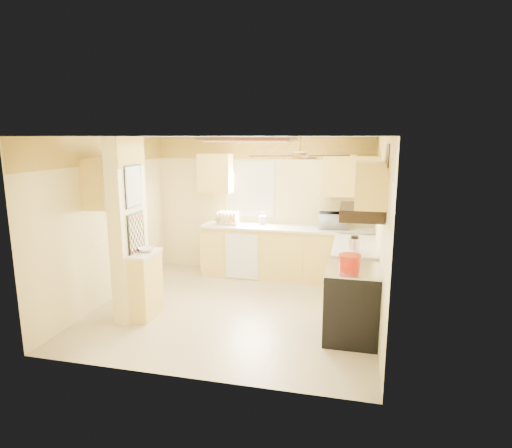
% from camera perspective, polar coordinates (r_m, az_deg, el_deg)
% --- Properties ---
extents(floor, '(4.00, 4.00, 0.00)m').
position_cam_1_polar(floor, '(6.45, -2.79, -11.22)').
color(floor, tan).
rests_on(floor, ground).
extents(ceiling, '(4.00, 4.00, 0.00)m').
position_cam_1_polar(ceiling, '(5.95, -3.02, 11.58)').
color(ceiling, white).
rests_on(ceiling, wall_back).
extents(wall_back, '(4.00, 0.00, 4.00)m').
position_cam_1_polar(wall_back, '(7.89, 0.94, 2.46)').
color(wall_back, '#EDD990').
rests_on(wall_back, floor).
extents(wall_front, '(4.00, 0.00, 4.00)m').
position_cam_1_polar(wall_front, '(4.34, -9.92, -5.28)').
color(wall_front, '#EDD990').
rests_on(wall_front, floor).
extents(wall_left, '(0.00, 3.80, 3.80)m').
position_cam_1_polar(wall_left, '(6.90, -19.06, 0.51)').
color(wall_left, '#EDD990').
rests_on(wall_left, floor).
extents(wall_right, '(0.00, 3.80, 3.80)m').
position_cam_1_polar(wall_right, '(5.86, 16.26, -1.20)').
color(wall_right, '#EDD990').
rests_on(wall_right, floor).
extents(wallpaper_border, '(4.00, 0.02, 0.40)m').
position_cam_1_polar(wallpaper_border, '(7.78, 0.94, 10.10)').
color(wallpaper_border, '#FFDE4B').
rests_on(wallpaper_border, wall_back).
extents(partition_column, '(0.20, 0.70, 2.50)m').
position_cam_1_polar(partition_column, '(6.11, -16.63, -0.71)').
color(partition_column, '#EDD990').
rests_on(partition_column, floor).
extents(partition_ledge, '(0.25, 0.55, 0.90)m').
position_cam_1_polar(partition_ledge, '(6.22, -14.43, -8.04)').
color(partition_ledge, '#DABF62').
rests_on(partition_ledge, floor).
extents(ledge_top, '(0.28, 0.58, 0.04)m').
position_cam_1_polar(ledge_top, '(6.08, -14.65, -3.86)').
color(ledge_top, white).
rests_on(ledge_top, partition_ledge).
extents(lower_cabinets_back, '(3.00, 0.60, 0.90)m').
position_cam_1_polar(lower_cabinets_back, '(7.68, 4.10, -3.93)').
color(lower_cabinets_back, '#DABF62').
rests_on(lower_cabinets_back, floor).
extents(lower_cabinets_right, '(0.60, 1.40, 0.90)m').
position_cam_1_polar(lower_cabinets_right, '(6.63, 13.02, -6.72)').
color(lower_cabinets_right, '#DABF62').
rests_on(lower_cabinets_right, floor).
extents(countertop_back, '(3.04, 0.64, 0.04)m').
position_cam_1_polar(countertop_back, '(7.56, 4.13, -0.52)').
color(countertop_back, white).
rests_on(countertop_back, lower_cabinets_back).
extents(countertop_right, '(0.64, 1.44, 0.04)m').
position_cam_1_polar(countertop_right, '(6.51, 13.12, -2.77)').
color(countertop_right, white).
rests_on(countertop_right, lower_cabinets_right).
extents(dishwasher_panel, '(0.58, 0.02, 0.80)m').
position_cam_1_polar(dishwasher_panel, '(7.55, -1.94, -4.35)').
color(dishwasher_panel, white).
rests_on(dishwasher_panel, lower_cabinets_back).
extents(window, '(0.92, 0.02, 1.02)m').
position_cam_1_polar(window, '(7.89, -0.85, 4.66)').
color(window, white).
rests_on(window, wall_back).
extents(upper_cab_back_left, '(0.60, 0.35, 0.70)m').
position_cam_1_polar(upper_cab_back_left, '(7.88, -5.41, 6.79)').
color(upper_cab_back_left, '#DABF62').
rests_on(upper_cab_back_left, wall_back).
extents(upper_cab_back_right, '(0.90, 0.35, 0.70)m').
position_cam_1_polar(upper_cab_back_right, '(7.47, 12.44, 6.31)').
color(upper_cab_back_right, '#DABF62').
rests_on(upper_cab_back_right, wall_back).
extents(upper_cab_right, '(0.35, 1.00, 0.70)m').
position_cam_1_polar(upper_cab_right, '(6.99, 14.62, 5.88)').
color(upper_cab_right, '#DABF62').
rests_on(upper_cab_right, wall_right).
extents(upper_cab_left_wall, '(0.35, 0.75, 0.70)m').
position_cam_1_polar(upper_cab_left_wall, '(6.52, -19.27, 5.22)').
color(upper_cab_left_wall, '#DABF62').
rests_on(upper_cab_left_wall, wall_left).
extents(upper_cab_over_stove, '(0.35, 0.76, 0.52)m').
position_cam_1_polar(upper_cab_over_stove, '(5.19, 15.04, 5.14)').
color(upper_cab_over_stove, '#DABF62').
rests_on(upper_cab_over_stove, wall_right).
extents(stove, '(0.68, 0.77, 0.92)m').
position_cam_1_polar(stove, '(5.55, 12.60, -10.25)').
color(stove, black).
rests_on(stove, floor).
extents(range_hood, '(0.50, 0.76, 0.14)m').
position_cam_1_polar(range_hood, '(5.24, 13.92, 1.59)').
color(range_hood, black).
rests_on(range_hood, upper_cab_over_stove).
extents(poster_menu, '(0.02, 0.42, 0.57)m').
position_cam_1_polar(poster_menu, '(5.96, -16.03, 4.89)').
color(poster_menu, black).
rests_on(poster_menu, partition_column).
extents(poster_nashville, '(0.02, 0.42, 0.57)m').
position_cam_1_polar(poster_nashville, '(6.06, -15.69, -1.22)').
color(poster_nashville, black).
rests_on(poster_nashville, partition_column).
extents(ceiling_light_panel, '(1.35, 0.95, 0.06)m').
position_cam_1_polar(ceiling_light_panel, '(6.41, -0.87, 11.19)').
color(ceiling_light_panel, brown).
rests_on(ceiling_light_panel, ceiling).
extents(ceiling_fan, '(1.15, 1.15, 0.26)m').
position_cam_1_polar(ceiling_fan, '(5.06, 5.79, 9.13)').
color(ceiling_fan, gold).
rests_on(ceiling_fan, ceiling).
extents(vent_grate, '(0.02, 0.40, 0.25)m').
position_cam_1_polar(vent_grate, '(4.83, 17.22, 8.73)').
color(vent_grate, black).
rests_on(vent_grate, wall_right).
extents(microwave, '(0.52, 0.37, 0.27)m').
position_cam_1_polar(microwave, '(7.50, 10.29, 0.44)').
color(microwave, white).
rests_on(microwave, countertop_back).
extents(bowl, '(0.29, 0.29, 0.05)m').
position_cam_1_polar(bowl, '(6.10, -14.37, -3.32)').
color(bowl, white).
rests_on(bowl, ledge_top).
extents(dutch_oven, '(0.27, 0.27, 0.18)m').
position_cam_1_polar(dutch_oven, '(5.33, 12.37, -4.95)').
color(dutch_oven, red).
rests_on(dutch_oven, stove).
extents(kettle, '(0.15, 0.15, 0.23)m').
position_cam_1_polar(kettle, '(6.01, 12.98, -2.71)').
color(kettle, silver).
rests_on(kettle, countertop_right).
extents(dish_rack, '(0.40, 0.30, 0.23)m').
position_cam_1_polar(dish_rack, '(7.76, -3.84, 0.58)').
color(dish_rack, tan).
rests_on(dish_rack, countertop_back).
extents(utensil_crock, '(0.12, 0.12, 0.24)m').
position_cam_1_polar(utensil_crock, '(7.74, 0.83, 0.55)').
color(utensil_crock, white).
rests_on(utensil_crock, countertop_back).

